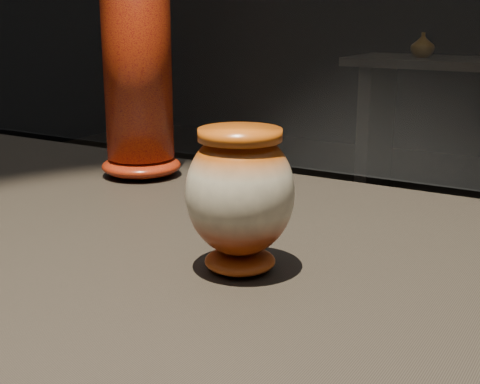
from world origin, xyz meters
name	(u,v)px	position (x,y,z in m)	size (l,w,h in m)	color
main_vase	(240,195)	(0.13, -0.04, 0.99)	(0.14, 0.14, 0.16)	maroon
tall_vase	(137,53)	(-0.25, 0.25, 1.11)	(0.18, 0.18, 0.44)	#B53B0C
back_vase_left	(423,45)	(-0.66, 3.44, 0.97)	(0.14, 0.14, 0.15)	#8B5B14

